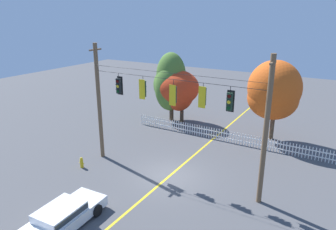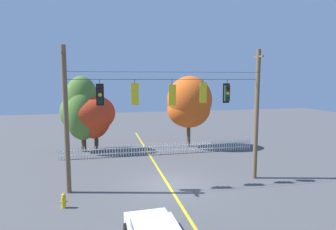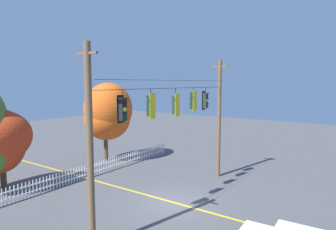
% 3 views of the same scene
% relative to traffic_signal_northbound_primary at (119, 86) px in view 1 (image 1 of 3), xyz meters
% --- Properties ---
extents(ground, '(80.00, 80.00, 0.00)m').
position_rel_traffic_signal_northbound_primary_xyz_m(ground, '(3.90, -0.01, -5.53)').
color(ground, '#4C4C4F').
extents(lane_centerline_stripe, '(0.16, 36.00, 0.01)m').
position_rel_traffic_signal_northbound_primary_xyz_m(lane_centerline_stripe, '(3.90, -0.01, -5.53)').
color(lane_centerline_stripe, gold).
rests_on(lane_centerline_stripe, ground).
extents(signal_support_span, '(11.80, 1.10, 8.23)m').
position_rel_traffic_signal_northbound_primary_xyz_m(signal_support_span, '(3.90, -0.01, -1.34)').
color(signal_support_span, brown).
rests_on(signal_support_span, ground).
extents(traffic_signal_northbound_primary, '(0.43, 0.38, 1.47)m').
position_rel_traffic_signal_northbound_primary_xyz_m(traffic_signal_northbound_primary, '(0.00, 0.00, 0.00)').
color(traffic_signal_northbound_primary, black).
extents(traffic_signal_eastbound_side, '(0.43, 0.38, 1.45)m').
position_rel_traffic_signal_northbound_primary_xyz_m(traffic_signal_eastbound_side, '(1.94, -0.02, 0.03)').
color(traffic_signal_eastbound_side, black).
extents(traffic_signal_northbound_secondary, '(0.43, 0.38, 1.55)m').
position_rel_traffic_signal_northbound_primary_xyz_m(traffic_signal_northbound_secondary, '(4.13, -0.02, -0.07)').
color(traffic_signal_northbound_secondary, black).
extents(traffic_signal_southbound_primary, '(0.43, 0.38, 1.41)m').
position_rel_traffic_signal_northbound_primary_xyz_m(traffic_signal_southbound_primary, '(6.03, -0.02, 0.07)').
color(traffic_signal_southbound_primary, black).
extents(traffic_signal_westbound_side, '(0.43, 0.38, 1.45)m').
position_rel_traffic_signal_northbound_primary_xyz_m(traffic_signal_westbound_side, '(7.61, -0.00, 0.01)').
color(traffic_signal_westbound_side, black).
extents(white_picket_fence, '(16.59, 0.06, 0.98)m').
position_rel_traffic_signal_northbound_primary_xyz_m(white_picket_fence, '(4.84, 7.26, -5.04)').
color(white_picket_fence, white).
rests_on(white_picket_fence, ground).
extents(autumn_maple_near_fence, '(3.37, 3.50, 6.67)m').
position_rel_traffic_signal_northbound_primary_xyz_m(autumn_maple_near_fence, '(-1.71, 9.68, -1.81)').
color(autumn_maple_near_fence, '#473828').
rests_on(autumn_maple_near_fence, ground).
extents(autumn_maple_mid, '(4.16, 3.66, 5.13)m').
position_rel_traffic_signal_northbound_primary_xyz_m(autumn_maple_mid, '(-0.80, 9.59, -2.22)').
color(autumn_maple_mid, '#473828').
rests_on(autumn_maple_mid, ground).
extents(autumn_oak_far_east, '(4.19, 3.82, 6.68)m').
position_rel_traffic_signal_northbound_primary_xyz_m(autumn_oak_far_east, '(7.99, 9.33, -1.42)').
color(autumn_oak_far_east, brown).
rests_on(autumn_oak_far_east, ground).
extents(parked_car, '(2.18, 4.70, 1.15)m').
position_rel_traffic_signal_northbound_primary_xyz_m(parked_car, '(1.92, -7.10, -4.93)').
color(parked_car, white).
rests_on(parked_car, ground).
extents(fire_hydrant, '(0.38, 0.22, 0.74)m').
position_rel_traffic_signal_northbound_primary_xyz_m(fire_hydrant, '(-1.89, -2.07, -5.17)').
color(fire_hydrant, gold).
rests_on(fire_hydrant, ground).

